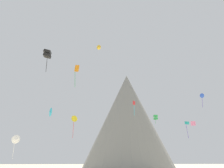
# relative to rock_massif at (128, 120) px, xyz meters

# --- Properties ---
(rock_massif) EXTENTS (66.19, 66.19, 49.85)m
(rock_massif) POSITION_rel_rock_massif_xyz_m (0.00, 0.00, 0.00)
(rock_massif) COLOR gray
(rock_massif) RESTS_ON ground_plane
(kite_red_mid) EXTENTS (0.65, 0.67, 2.98)m
(kite_red_mid) POSITION_rel_rock_massif_xyz_m (-10.09, -79.79, -9.94)
(kite_red_mid) COLOR red
(kite_yellow_mid) EXTENTS (1.92, 1.41, 6.35)m
(kite_yellow_mid) POSITION_rel_rock_massif_xyz_m (-23.92, -57.38, -9.33)
(kite_yellow_mid) COLOR yellow
(kite_white_low) EXTENTS (1.95, 1.90, 5.21)m
(kite_white_low) POSITION_rel_rock_massif_xyz_m (-35.72, -69.67, -16.15)
(kite_white_low) COLOR white
(kite_blue_mid) EXTENTS (1.40, 0.58, 4.42)m
(kite_blue_mid) POSITION_rel_rock_massif_xyz_m (14.94, -57.87, -1.79)
(kite_blue_mid) COLOR blue
(kite_orange_mid) EXTENTS (1.09, 0.32, 5.20)m
(kite_orange_mid) POSITION_rel_rock_massif_xyz_m (-22.15, -77.69, -2.07)
(kite_orange_mid) COLOR orange
(kite_gold_high) EXTENTS (1.41, 1.41, 1.23)m
(kite_gold_high) POSITION_rel_rock_massif_xyz_m (-17.17, -55.50, 14.88)
(kite_gold_high) COLOR gold
(kite_black_mid) EXTENTS (1.51, 1.40, 4.84)m
(kite_black_mid) POSITION_rel_rock_massif_xyz_m (-28.23, -79.84, 0.70)
(kite_black_mid) COLOR black
(kite_pink_low) EXTENTS (0.88, 0.59, 0.94)m
(kite_pink_low) POSITION_rel_rock_massif_xyz_m (2.66, -77.75, -13.25)
(kite_pink_low) COLOR pink
(kite_green_mid) EXTENTS (1.48, 1.46, 3.15)m
(kite_green_mid) POSITION_rel_rock_massif_xyz_m (4.29, -41.42, -5.69)
(kite_green_mid) COLOR green
(kite_teal_mid) EXTENTS (1.13, 1.17, 5.00)m
(kite_teal_mid) POSITION_rel_rock_massif_xyz_m (9.70, -56.80, -10.07)
(kite_teal_mid) COLOR teal
(kite_cyan_low) EXTENTS (1.22, 1.95, 2.01)m
(kite_cyan_low) POSITION_rel_rock_massif_xyz_m (-27.88, -73.62, -10.47)
(kite_cyan_low) COLOR #33BCDB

